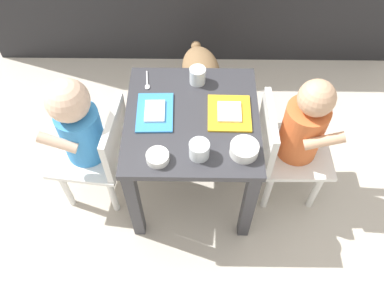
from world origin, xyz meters
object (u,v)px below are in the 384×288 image
object	(u,v)px
food_tray_left	(155,112)
water_cup_right	(198,76)
seated_child_right	(299,131)
water_cup_left	(199,151)
cereal_bowl_right_side	(244,149)
food_tray_right	(229,113)
dog	(202,75)
seated_child_left	(83,130)
spoon_by_left_tray	(147,82)
dining_table	(192,133)
veggie_bowl_near	(158,157)

from	to	relation	value
food_tray_left	water_cup_right	world-z (taller)	water_cup_right
seated_child_right	water_cup_left	world-z (taller)	seated_child_right
cereal_bowl_right_side	food_tray_right	bearing A→B (deg)	103.32
food_tray_left	water_cup_right	distance (m)	0.23
dog	water_cup_left	distance (m)	0.71
seated_child_right	seated_child_left	bearing A→B (deg)	-178.91
spoon_by_left_tray	water_cup_left	bearing A→B (deg)	-59.32
water_cup_left	dining_table	bearing A→B (deg)	98.83
cereal_bowl_right_side	seated_child_left	bearing A→B (deg)	166.59
water_cup_left	spoon_by_left_tray	bearing A→B (deg)	120.68
seated_child_right	water_cup_left	bearing A→B (deg)	-156.41
cereal_bowl_right_side	water_cup_left	bearing A→B (deg)	-175.88
seated_child_right	dog	xyz separation A→B (m)	(-0.36, 0.49, -0.19)
seated_child_left	spoon_by_left_tray	size ratio (longest dim) A/B	6.50
seated_child_right	water_cup_left	distance (m)	0.43
spoon_by_left_tray	dining_table	bearing A→B (deg)	-44.43
seated_child_right	cereal_bowl_right_side	size ratio (longest dim) A/B	6.62
dining_table	seated_child_right	size ratio (longest dim) A/B	0.80
seated_child_right	water_cup_right	size ratio (longest dim) A/B	9.75
water_cup_right	dog	bearing A→B (deg)	85.31
food_tray_right	veggie_bowl_near	world-z (taller)	veggie_bowl_near
seated_child_right	spoon_by_left_tray	bearing A→B (deg)	163.23
seated_child_left	food_tray_right	distance (m)	0.55
dining_table	spoon_by_left_tray	world-z (taller)	spoon_by_left_tray
water_cup_left	water_cup_right	world-z (taller)	water_cup_right
dog	cereal_bowl_right_side	bearing A→B (deg)	-78.35
seated_child_right	spoon_by_left_tray	distance (m)	0.61
spoon_by_left_tray	cereal_bowl_right_side	bearing A→B (deg)	-43.06
water_cup_left	spoon_by_left_tray	xyz separation A→B (m)	(-0.20, 0.34, -0.02)
water_cup_right	seated_child_right	bearing A→B (deg)	-25.33
dining_table	food_tray_left	world-z (taller)	food_tray_left
dining_table	veggie_bowl_near	bearing A→B (deg)	-120.52
seated_child_right	water_cup_right	world-z (taller)	seated_child_right
food_tray_left	seated_child_right	bearing A→B (deg)	-2.06
food_tray_left	dog	bearing A→B (deg)	69.04
seated_child_right	cereal_bowl_right_side	bearing A→B (deg)	-145.87
veggie_bowl_near	cereal_bowl_right_side	bearing A→B (deg)	6.37
dining_table	seated_child_right	bearing A→B (deg)	-0.37
seated_child_left	food_tray_left	distance (m)	0.28
dog	food_tray_right	world-z (taller)	food_tray_right
food_tray_left	veggie_bowl_near	xyz separation A→B (m)	(0.02, -0.21, 0.01)
water_cup_left	seated_child_right	bearing A→B (deg)	23.59
seated_child_right	food_tray_right	xyz separation A→B (m)	(-0.27, 0.02, 0.08)
food_tray_right	veggie_bowl_near	bearing A→B (deg)	-140.18
water_cup_left	cereal_bowl_right_side	world-z (taller)	water_cup_left
seated_child_right	cereal_bowl_right_side	world-z (taller)	seated_child_right
dining_table	seated_child_right	xyz separation A→B (m)	(0.41, -0.00, 0.02)
dog	food_tray_left	bearing A→B (deg)	-110.96
seated_child_right	dog	world-z (taller)	seated_child_right
food_tray_left	dining_table	bearing A→B (deg)	-7.07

